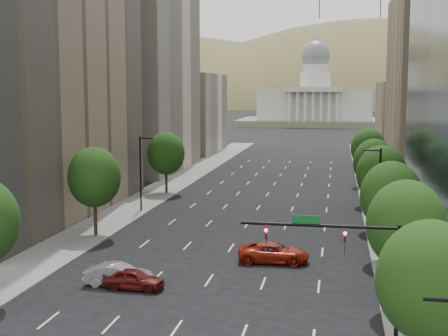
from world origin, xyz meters
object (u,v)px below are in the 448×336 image
Objects in this scene: traffic_signal at (354,255)px; capitol at (315,104)px; car_maroon at (134,279)px; car_silver at (118,275)px; car_red_far at (274,253)px.

capitol reaches higher than traffic_signal.
car_maroon is at bearing -91.35° from capitol.
capitol reaches higher than car_maroon.
traffic_signal is 2.02× the size of car_maroon.
traffic_signal is at bearing -116.59° from car_silver.
car_silver is (-6.40, -212.17, -7.75)m from capitol.
capitol is 13.30× the size of car_maroon.
car_maroon is at bearing 155.90° from traffic_signal.
car_silver is 0.84× the size of car_red_far.
traffic_signal reaches higher than car_maroon.
traffic_signal is 1.53× the size of car_red_far.
traffic_signal is at bearing -161.76° from car_red_far.
capitol is at bearing 1.27° from car_maroon.
traffic_signal is at bearing -111.48° from car_maroon.
car_silver is at bearing 124.83° from car_red_far.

